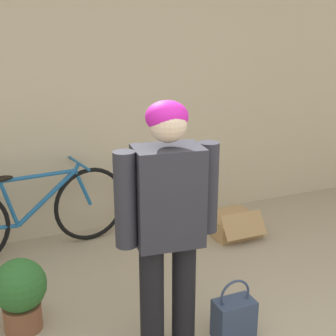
% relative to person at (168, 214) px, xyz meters
% --- Properties ---
extents(wall_back, '(8.00, 0.07, 2.60)m').
position_rel_person_xyz_m(wall_back, '(0.12, 1.99, 0.37)').
color(wall_back, beige).
rests_on(wall_back, ground_plane).
extents(person, '(0.62, 0.30, 1.57)m').
position_rel_person_xyz_m(person, '(0.00, 0.00, 0.00)').
color(person, black).
rests_on(person, ground_plane).
extents(bicycle, '(1.76, 0.47, 0.77)m').
position_rel_person_xyz_m(bicycle, '(-0.57, 1.65, -0.55)').
color(bicycle, black).
rests_on(bicycle, ground_plane).
extents(handbag, '(0.26, 0.16, 0.42)m').
position_rel_person_xyz_m(handbag, '(0.45, -0.03, -0.79)').
color(handbag, '#334260').
rests_on(handbag, ground_plane).
extents(cardboard_box, '(0.45, 0.52, 0.26)m').
position_rel_person_xyz_m(cardboard_box, '(1.24, 1.34, -0.84)').
color(cardboard_box, tan).
rests_on(cardboard_box, ground_plane).
extents(potted_plant, '(0.35, 0.35, 0.50)m').
position_rel_person_xyz_m(potted_plant, '(-0.79, 0.59, -0.65)').
color(potted_plant, brown).
rests_on(potted_plant, ground_plane).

